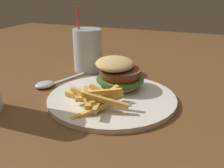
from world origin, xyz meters
TOP-DOWN VIEW (x-y plane):
  - dining_table at (0.00, 0.00)m, footprint 1.61×1.34m
  - meal_plate_near at (-0.08, -0.24)m, footprint 0.28×0.28m
  - juice_glass at (0.07, -0.10)m, footprint 0.08×0.08m
  - spoon at (-0.08, -0.06)m, footprint 0.16×0.08m

SIDE VIEW (x-z plane):
  - dining_table at x=0.00m, z-range 0.27..0.99m
  - spoon at x=-0.08m, z-range 0.72..0.74m
  - meal_plate_near at x=-0.08m, z-range 0.70..0.79m
  - juice_glass at x=0.07m, z-range 0.69..0.87m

